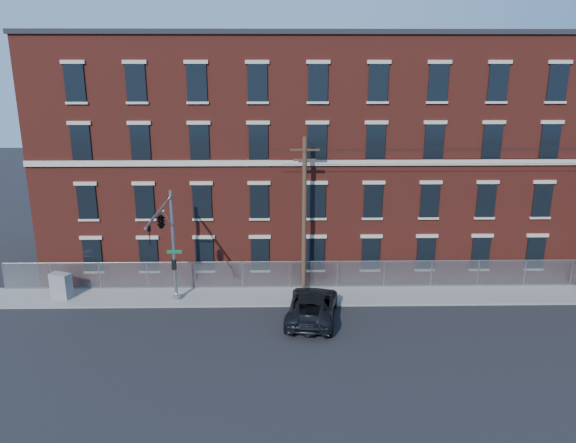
# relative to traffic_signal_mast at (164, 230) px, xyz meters

# --- Properties ---
(ground) EXTENTS (140.00, 140.00, 0.00)m
(ground) POSITION_rel_traffic_signal_mast_xyz_m (6.00, -2.18, -5.39)
(ground) COLOR black
(ground) RESTS_ON ground
(sidewalk) EXTENTS (65.00, 3.00, 0.12)m
(sidewalk) POSITION_rel_traffic_signal_mast_xyz_m (18.00, 2.82, -5.33)
(sidewalk) COLOR gray
(sidewalk) RESTS_ON ground
(mill_building) EXTENTS (55.30, 14.32, 16.30)m
(mill_building) POSITION_rel_traffic_signal_mast_xyz_m (18.00, 11.75, 2.76)
(mill_building) COLOR maroon
(mill_building) RESTS_ON ground
(chain_link_fence) EXTENTS (59.06, 0.06, 1.85)m
(chain_link_fence) POSITION_rel_traffic_signal_mast_xyz_m (18.00, 4.12, -4.33)
(chain_link_fence) COLOR #A5A8AD
(chain_link_fence) RESTS_ON ground
(traffic_signal_mast) EXTENTS (0.90, 6.75, 7.00)m
(traffic_signal_mast) POSITION_rel_traffic_signal_mast_xyz_m (0.00, 0.00, 0.00)
(traffic_signal_mast) COLOR #9EA0A5
(traffic_signal_mast) RESTS_ON ground
(utility_pole_near) EXTENTS (1.80, 0.28, 10.00)m
(utility_pole_near) POSITION_rel_traffic_signal_mast_xyz_m (8.00, 3.42, -0.05)
(utility_pole_near) COLOR #453122
(utility_pole_near) RESTS_ON ground
(pickup_truck) EXTENTS (3.55, 6.17, 1.62)m
(pickup_truck) POSITION_rel_traffic_signal_mast_xyz_m (8.33, -0.29, -4.58)
(pickup_truck) COLOR black
(pickup_truck) RESTS_ON ground
(utility_cabinet) EXTENTS (1.44, 1.08, 1.61)m
(utility_cabinet) POSITION_rel_traffic_signal_mast_xyz_m (-7.26, 2.70, -4.46)
(utility_cabinet) COLOR slate
(utility_cabinet) RESTS_ON sidewalk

